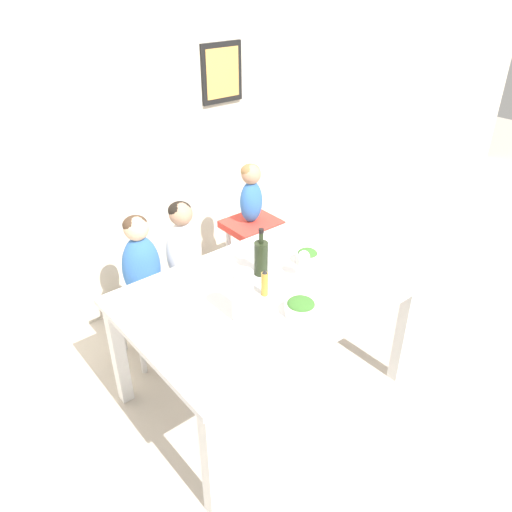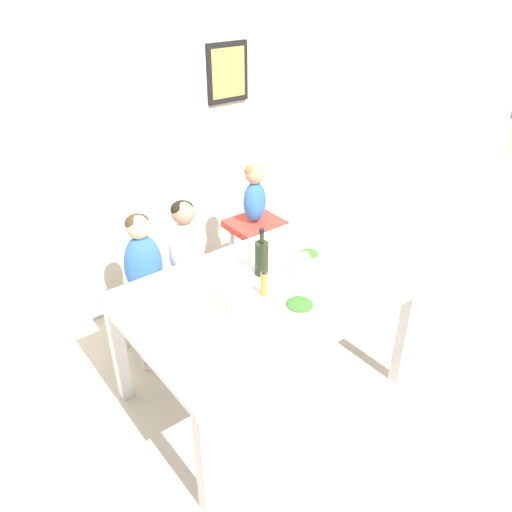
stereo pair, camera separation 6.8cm
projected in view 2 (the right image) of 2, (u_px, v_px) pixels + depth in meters
name	position (u px, v px, depth m)	size (l,w,h in m)	color
ground_plane	(264.00, 387.00, 3.10)	(14.00, 14.00, 0.00)	#BCB2A3
wall_back	(142.00, 124.00, 3.30)	(10.00, 0.09, 2.70)	beige
dining_table	(265.00, 303.00, 2.77)	(1.53, 1.04, 0.73)	silver
chair_far_left	(149.00, 304.00, 3.21)	(0.43, 0.37, 0.46)	silver
chair_far_center	(189.00, 287.00, 3.37)	(0.43, 0.37, 0.46)	silver
chair_right_highchair	(255.00, 241.00, 3.57)	(0.36, 0.31, 0.71)	silver
person_child_left	(142.00, 257.00, 3.03)	(0.24, 0.19, 0.56)	#3366B2
person_child_center	(186.00, 242.00, 3.19)	(0.24, 0.19, 0.56)	silver
person_baby_right	(255.00, 191.00, 3.38)	(0.17, 0.14, 0.42)	#3366B2
wine_bottle	(262.00, 257.00, 2.81)	(0.08, 0.08, 0.29)	#232D19
paper_towel_roll	(241.00, 296.00, 2.44)	(0.11, 0.11, 0.28)	white
wine_glass_near	(304.00, 259.00, 2.76)	(0.07, 0.07, 0.18)	white
salad_bowl_large	(299.00, 308.00, 2.51)	(0.17, 0.17, 0.09)	silver
salad_bowl_small	(309.00, 257.00, 2.94)	(0.14, 0.14, 0.09)	silver
dinner_plate_front_left	(218.00, 348.00, 2.31)	(0.24, 0.24, 0.01)	silver
dinner_plate_back_left	(178.00, 285.00, 2.76)	(0.24, 0.24, 0.01)	silver
condiment_bottle_hot_sauce	(264.00, 283.00, 2.65)	(0.04, 0.04, 0.16)	#BC8E33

